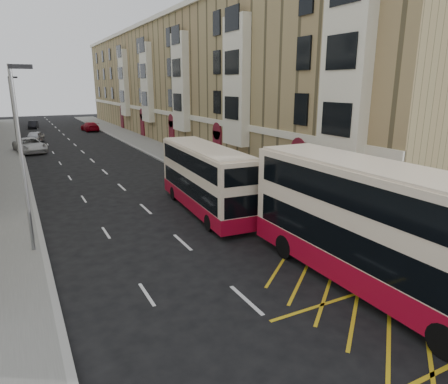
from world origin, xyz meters
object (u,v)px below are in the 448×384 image
pedestrian_mid (423,246)px  car_silver (34,137)px  street_lamp_far (13,111)px  car_dark (33,125)px  white_van (30,145)px  double_decker_rear (205,179)px  double_decker_front (377,229)px  street_lamp_near (22,151)px  car_red (90,127)px  pedestrian_far (376,236)px

pedestrian_mid → car_silver: size_ratio=0.40×
street_lamp_far → car_dark: size_ratio=2.06×
pedestrian_mid → white_van: size_ratio=0.30×
double_decker_rear → car_dark: size_ratio=2.56×
white_van → car_dark: bearing=76.0°
car_dark → double_decker_front: bearing=-74.2°
street_lamp_near → double_decker_front: 14.57m
double_decker_rear → car_silver: double_decker_rear is taller
street_lamp_near → white_van: street_lamp_near is taller
street_lamp_near → car_dark: 57.81m
pedestrian_mid → car_red: (-3.21, 58.03, -0.30)m
white_van → car_silver: (0.85, 7.81, -0.06)m
car_red → double_decker_rear: bearing=83.3°
street_lamp_far → double_decker_front: bearing=-74.6°
car_silver → car_dark: 19.55m
car_dark → car_red: size_ratio=0.78×
car_dark → white_van: bearing=-84.6°
car_silver → car_red: bearing=69.3°
double_decker_front → pedestrian_far: double_decker_front is taller
double_decker_rear → double_decker_front: bearing=-78.8°
pedestrian_far → pedestrian_mid: bearing=131.0°
double_decker_front → pedestrian_mid: double_decker_front is taller
street_lamp_near → pedestrian_mid: (13.95, -9.20, -3.61)m
pedestrian_mid → pedestrian_far: size_ratio=1.07×
street_lamp_near → car_dark: bearing=87.2°
street_lamp_near → car_silver: 38.32m
street_lamp_far → pedestrian_far: (13.28, -37.43, -3.67)m
car_dark → pedestrian_mid: bearing=-71.6°
double_decker_front → car_red: double_decker_front is taller
car_silver → pedestrian_far: bearing=-57.7°
double_decker_rear → car_dark: 56.15m
street_lamp_far → double_decker_rear: (9.38, -28.15, -2.64)m
double_decker_front → white_van: (-9.70, 39.71, -1.57)m
street_lamp_far → car_dark: bearing=84.2°
pedestrian_mid → white_van: 41.48m
white_van → street_lamp_far: bearing=-177.9°
car_red → pedestrian_mid: bearing=88.1°
street_lamp_far → white_van: bearing=12.6°
white_van → car_dark: white_van is taller
street_lamp_near → street_lamp_far: (0.00, 30.00, 0.00)m
street_lamp_far → car_dark: street_lamp_far is taller
pedestrian_far → car_red: (-2.54, 56.26, -0.24)m
white_van → car_red: white_van is taller
pedestrian_far → car_silver: size_ratio=0.37×
street_lamp_near → pedestrian_far: street_lamp_near is taller
double_decker_rear → car_red: (1.36, 46.98, -1.27)m
pedestrian_mid → car_dark: 67.72m
car_silver → pedestrian_mid: bearing=-57.4°
car_silver → car_red: size_ratio=0.87×
double_decker_rear → car_red: 47.02m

